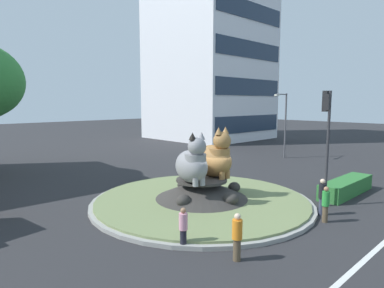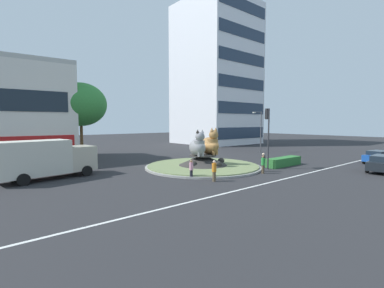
{
  "view_description": "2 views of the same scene",
  "coord_description": "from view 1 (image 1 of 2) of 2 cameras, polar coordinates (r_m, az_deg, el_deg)",
  "views": [
    {
      "loc": [
        -12.29,
        -12.13,
        5.39
      ],
      "look_at": [
        2.27,
        3.13,
        2.72
      ],
      "focal_mm": 30.9,
      "sensor_mm": 36.0,
      "label": 1
    },
    {
      "loc": [
        -18.79,
        -20.54,
        4.66
      ],
      "look_at": [
        0.3,
        2.09,
        2.28
      ],
      "focal_mm": 25.7,
      "sensor_mm": 36.0,
      "label": 2
    }
  ],
  "objects": [
    {
      "name": "cat_statue_grey",
      "position": [
        16.69,
        0.1,
        -3.5
      ],
      "size": [
        2.19,
        2.62,
        2.62
      ],
      "rotation": [
        0.0,
        0.0,
        -1.86
      ],
      "color": "gray",
      "rests_on": "roundabout_island"
    },
    {
      "name": "traffic_light_mast",
      "position": [
        18.11,
        22.2,
        3.32
      ],
      "size": [
        0.71,
        0.57,
        5.97
      ],
      "rotation": [
        0.0,
        0.0,
        1.65
      ],
      "color": "#2D2D33",
      "rests_on": "ground"
    },
    {
      "name": "pedestrian_green_shirt",
      "position": [
        16.23,
        22.06,
        -9.47
      ],
      "size": [
        0.32,
        0.32,
        1.65
      ],
      "rotation": [
        0.0,
        0.0,
        5.41
      ],
      "color": "brown",
      "rests_on": "ground"
    },
    {
      "name": "roundabout_island",
      "position": [
        17.97,
        1.7,
        -8.85
      ],
      "size": [
        11.74,
        11.74,
        1.33
      ],
      "color": "gray",
      "rests_on": "ground"
    },
    {
      "name": "ground_plane",
      "position": [
        18.09,
        1.65,
        -10.13
      ],
      "size": [
        160.0,
        160.0,
        0.0
      ],
      "primitive_type": "plane",
      "color": "#28282B"
    },
    {
      "name": "pedestrian_orange_shirt",
      "position": [
        11.75,
        7.79,
        -15.43
      ],
      "size": [
        0.35,
        0.35,
        1.68
      ],
      "rotation": [
        0.0,
        0.0,
        2.65
      ],
      "color": "brown",
      "rests_on": "ground"
    },
    {
      "name": "clipped_hedge_strip",
      "position": [
        21.55,
        25.04,
        -6.73
      ],
      "size": [
        5.02,
        1.2,
        0.9
      ],
      "primitive_type": "cube",
      "color": "#2D7033",
      "rests_on": "ground"
    },
    {
      "name": "cat_statue_tabby",
      "position": [
        18.12,
        3.98,
        -2.49
      ],
      "size": [
        1.83,
        2.78,
        2.77
      ],
      "rotation": [
        0.0,
        0.0,
        -1.61
      ],
      "color": "#9E703D",
      "rests_on": "roundabout_island"
    },
    {
      "name": "pedestrian_pink_shirt",
      "position": [
        12.56,
        -1.52,
        -14.14
      ],
      "size": [
        0.33,
        0.33,
        1.55
      ],
      "rotation": [
        0.0,
        0.0,
        2.76
      ],
      "color": "black",
      "rests_on": "ground"
    },
    {
      "name": "office_tower",
      "position": [
        51.44,
        3.05,
        17.79
      ],
      "size": [
        14.54,
        15.04,
        29.68
      ],
      "rotation": [
        0.0,
        0.0,
        -0.0
      ],
      "color": "silver",
      "rests_on": "ground"
    },
    {
      "name": "lane_centreline",
      "position": [
        13.92,
        28.43,
        -16.48
      ],
      "size": [
        112.0,
        0.2,
        0.01
      ],
      "primitive_type": "cube",
      "color": "silver",
      "rests_on": "ground"
    },
    {
      "name": "pedestrian_black_shirt",
      "position": [
        17.16,
        21.53,
        -8.31
      ],
      "size": [
        0.33,
        0.33,
        1.77
      ],
      "rotation": [
        0.0,
        0.0,
        5.7
      ],
      "color": "#33384C",
      "rests_on": "ground"
    },
    {
      "name": "streetlight_arm",
      "position": [
        32.85,
        15.62,
        4.03
      ],
      "size": [
        2.43,
        0.47,
        6.23
      ],
      "rotation": [
        0.0,
        0.0,
        3.27
      ],
      "color": "#4C4C51",
      "rests_on": "ground"
    }
  ]
}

